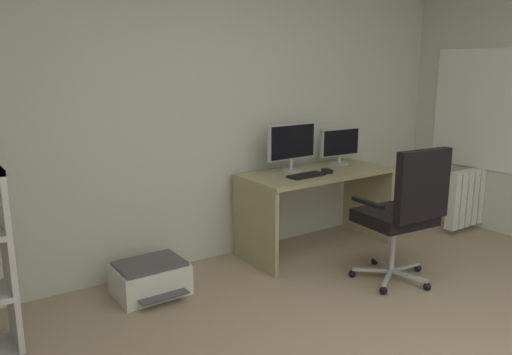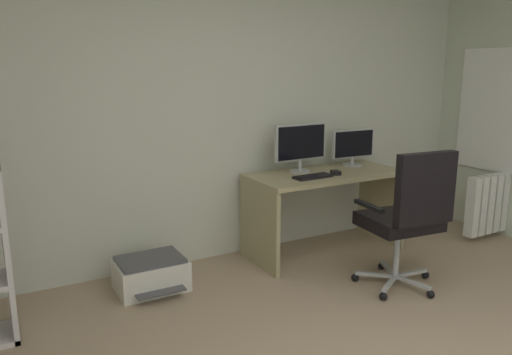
% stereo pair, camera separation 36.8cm
% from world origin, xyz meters
% --- Properties ---
extents(wall_back, '(5.45, 0.10, 2.50)m').
position_xyz_m(wall_back, '(0.00, 2.64, 1.25)').
color(wall_back, beige).
rests_on(wall_back, ground).
extents(window_pane, '(0.01, 1.11, 1.11)m').
position_xyz_m(window_pane, '(2.72, 1.73, 1.22)').
color(window_pane, white).
extents(window_frame, '(0.02, 1.19, 1.19)m').
position_xyz_m(window_frame, '(2.71, 1.73, 1.22)').
color(window_frame, white).
extents(desk, '(1.38, 0.64, 0.74)m').
position_xyz_m(desk, '(0.89, 2.22, 0.54)').
color(desk, tan).
rests_on(desk, ground).
extents(monitor_main, '(0.52, 0.18, 0.42)m').
position_xyz_m(monitor_main, '(0.71, 2.34, 0.98)').
color(monitor_main, '#B2B5B7').
rests_on(monitor_main, desk).
extents(monitor_secondary, '(0.45, 0.18, 0.34)m').
position_xyz_m(monitor_secondary, '(1.29, 2.34, 0.93)').
color(monitor_secondary, '#B2B5B7').
rests_on(monitor_secondary, desk).
extents(keyboard, '(0.35, 0.15, 0.02)m').
position_xyz_m(keyboard, '(0.67, 2.09, 0.75)').
color(keyboard, black).
rests_on(keyboard, desk).
extents(computer_mouse, '(0.08, 0.11, 0.03)m').
position_xyz_m(computer_mouse, '(0.91, 2.10, 0.75)').
color(computer_mouse, black).
rests_on(computer_mouse, desk).
extents(office_chair, '(0.64, 0.63, 1.07)m').
position_xyz_m(office_chair, '(0.94, 1.28, 0.61)').
color(office_chair, '#B7BABC').
rests_on(office_chair, ground).
extents(printer, '(0.51, 0.47, 0.25)m').
position_xyz_m(printer, '(-0.71, 2.21, 0.12)').
color(printer, silver).
rests_on(printer, ground).
extents(radiator, '(0.82, 0.10, 0.57)m').
position_xyz_m(radiator, '(2.63, 1.73, 0.35)').
color(radiator, white).
rests_on(radiator, ground).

